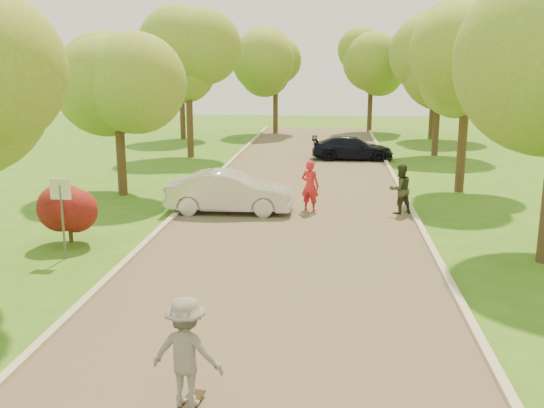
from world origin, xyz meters
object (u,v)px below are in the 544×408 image
at_px(skateboarder, 186,352).
at_px(person_striped, 310,186).
at_px(dark_sedan, 352,148).
at_px(silver_sedan, 229,192).
at_px(person_olive, 400,189).
at_px(street_sign, 61,202).
at_px(longboard, 188,405).

bearing_deg(skateboarder, person_striped, -87.43).
bearing_deg(dark_sedan, person_striped, 170.24).
xyz_separation_m(silver_sedan, person_striped, (2.78, 0.46, 0.18)).
xyz_separation_m(silver_sedan, skateboarder, (1.46, -12.34, 0.24)).
xyz_separation_m(skateboarder, person_olive, (4.42, 12.73, -0.09)).
relative_size(street_sign, person_olive, 1.25).
height_order(silver_sedan, person_olive, person_olive).
bearing_deg(street_sign, longboard, -53.91).
distance_m(skateboarder, person_olive, 13.48).
bearing_deg(person_striped, person_olive, -159.34).
bearing_deg(longboard, silver_sedan, -74.80).
distance_m(silver_sedan, skateboarder, 12.43).
bearing_deg(person_striped, silver_sedan, 31.46).
relative_size(silver_sedan, longboard, 4.90).
relative_size(dark_sedan, skateboarder, 2.58).
xyz_separation_m(skateboarder, person_striped, (1.32, 12.80, -0.06)).
relative_size(street_sign, dark_sedan, 0.50).
xyz_separation_m(person_striped, person_olive, (3.10, -0.07, -0.04)).
distance_m(street_sign, silver_sedan, 6.60).
bearing_deg(person_olive, street_sign, 5.06).
bearing_deg(dark_sedan, silver_sedan, 158.56).
relative_size(silver_sedan, skateboarder, 2.59).
bearing_deg(street_sign, person_striped, 43.69).
bearing_deg(longboard, person_olive, -100.70).
height_order(silver_sedan, longboard, silver_sedan).
xyz_separation_m(longboard, person_olive, (4.42, 12.73, 0.77)).
bearing_deg(longboard, street_sign, -45.45).
bearing_deg(person_striped, dark_sedan, -76.70).
xyz_separation_m(street_sign, longboard, (4.96, -6.80, -1.47)).
bearing_deg(person_striped, street_sign, 65.66).
xyz_separation_m(street_sign, person_olive, (9.38, 5.93, -0.70)).
height_order(longboard, person_olive, person_olive).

